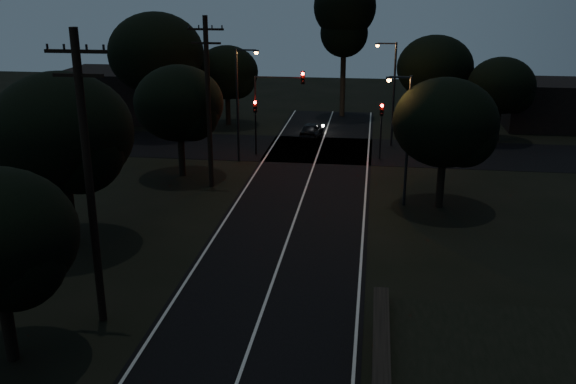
# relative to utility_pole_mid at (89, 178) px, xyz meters

# --- Properties ---
(road_surface) EXTENTS (60.00, 70.00, 0.03)m
(road_surface) POSITION_rel_utility_pole_mid_xyz_m (6.00, 16.12, -5.73)
(road_surface) COLOR black
(road_surface) RESTS_ON ground
(utility_pole_mid) EXTENTS (2.20, 0.30, 11.00)m
(utility_pole_mid) POSITION_rel_utility_pole_mid_xyz_m (0.00, 0.00, 0.00)
(utility_pole_mid) COLOR black
(utility_pole_mid) RESTS_ON ground
(utility_pole_far) EXTENTS (2.20, 0.30, 10.50)m
(utility_pole_far) POSITION_rel_utility_pole_mid_xyz_m (0.00, 17.00, -0.25)
(utility_pole_far) COLOR black
(utility_pole_far) RESTS_ON ground
(tree_left_c) EXTENTS (6.74, 6.74, 8.51)m
(tree_left_c) POSITION_rel_utility_pole_mid_xyz_m (-4.26, 6.86, -0.24)
(tree_left_c) COLOR black
(tree_left_c) RESTS_ON ground
(tree_left_d) EXTENTS (5.79, 5.79, 7.35)m
(tree_left_d) POSITION_rel_utility_pole_mid_xyz_m (-2.30, 18.88, -0.98)
(tree_left_d) COLOR black
(tree_left_d) RESTS_ON ground
(tree_far_nw) EXTENTS (5.55, 5.55, 7.03)m
(tree_far_nw) POSITION_rel_utility_pole_mid_xyz_m (-2.80, 34.89, -1.19)
(tree_far_nw) COLOR black
(tree_far_nw) RESTS_ON ground
(tree_far_w) EXTENTS (7.87, 7.87, 10.04)m
(tree_far_w) POSITION_rel_utility_pole_mid_xyz_m (-7.72, 30.84, 0.79)
(tree_far_w) COLOR black
(tree_far_w) RESTS_ON ground
(tree_far_ne) EXTENTS (6.42, 6.42, 8.12)m
(tree_far_ne) POSITION_rel_utility_pole_mid_xyz_m (15.23, 34.87, -0.49)
(tree_far_ne) COLOR black
(tree_far_ne) RESTS_ON ground
(tree_far_e) EXTENTS (5.29, 5.29, 6.71)m
(tree_far_e) POSITION_rel_utility_pole_mid_xyz_m (20.19, 31.89, -1.39)
(tree_far_e) COLOR black
(tree_far_e) RESTS_ON ground
(tree_right_a) EXTENTS (5.85, 5.85, 7.44)m
(tree_right_a) POSITION_rel_utility_pole_mid_xyz_m (14.21, 14.88, -0.91)
(tree_right_a) COLOR black
(tree_right_a) RESTS_ON ground
(tall_pine) EXTENTS (5.69, 5.69, 12.92)m
(tall_pine) POSITION_rel_utility_pole_mid_xyz_m (7.00, 40.00, 3.57)
(tall_pine) COLOR black
(tall_pine) RESTS_ON ground
(building_left) EXTENTS (10.00, 8.00, 4.40)m
(building_left) POSITION_rel_utility_pole_mid_xyz_m (-14.00, 37.00, -3.54)
(building_left) COLOR black
(building_left) RESTS_ON ground
(building_right) EXTENTS (9.00, 7.00, 4.00)m
(building_right) POSITION_rel_utility_pole_mid_xyz_m (26.00, 38.00, -3.74)
(building_right) COLOR black
(building_right) RESTS_ON ground
(signal_left) EXTENTS (0.28, 0.35, 4.10)m
(signal_left) POSITION_rel_utility_pole_mid_xyz_m (1.40, 24.99, -2.90)
(signal_left) COLOR black
(signal_left) RESTS_ON ground
(signal_right) EXTENTS (0.28, 0.35, 4.10)m
(signal_right) POSITION_rel_utility_pole_mid_xyz_m (10.60, 24.99, -2.90)
(signal_right) COLOR black
(signal_right) RESTS_ON ground
(signal_mast) EXTENTS (3.70, 0.35, 6.25)m
(signal_mast) POSITION_rel_utility_pole_mid_xyz_m (3.09, 24.99, -1.40)
(signal_mast) COLOR black
(signal_mast) RESTS_ON ground
(streetlight_a) EXTENTS (1.66, 0.26, 8.00)m
(streetlight_a) POSITION_rel_utility_pole_mid_xyz_m (0.69, 23.00, -1.10)
(streetlight_a) COLOR black
(streetlight_a) RESTS_ON ground
(streetlight_b) EXTENTS (1.66, 0.26, 8.00)m
(streetlight_b) POSITION_rel_utility_pole_mid_xyz_m (11.31, 29.00, -1.10)
(streetlight_b) COLOR black
(streetlight_b) RESTS_ON ground
(streetlight_c) EXTENTS (1.46, 0.26, 7.50)m
(streetlight_c) POSITION_rel_utility_pole_mid_xyz_m (11.83, 15.00, -1.39)
(streetlight_c) COLOR black
(streetlight_c) RESTS_ON ground
(car) EXTENTS (1.91, 3.83, 1.25)m
(car) POSITION_rel_utility_pole_mid_xyz_m (4.99, 31.00, -5.11)
(car) COLOR black
(car) RESTS_ON ground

